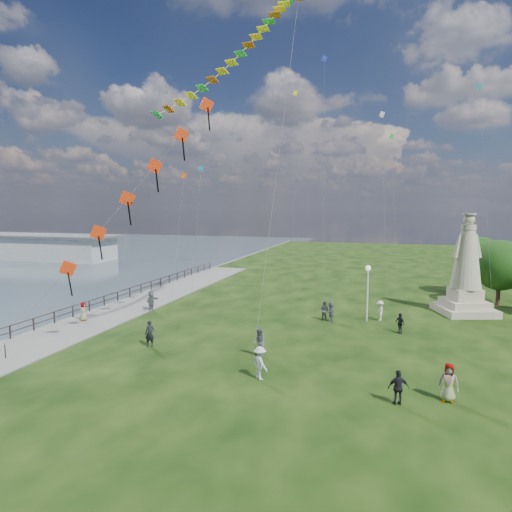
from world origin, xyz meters
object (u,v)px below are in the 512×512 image
(person_0, at_px, (150,334))
(person_1, at_px, (259,343))
(person_2, at_px, (260,363))
(person_11, at_px, (331,312))
(statue, at_px, (466,276))
(person_3, at_px, (398,387))
(person_10, at_px, (83,313))
(pier_pavilion, at_px, (38,247))
(person_9, at_px, (400,323))
(person_8, at_px, (380,311))
(person_4, at_px, (449,382))
(person_5, at_px, (151,301))
(person_7, at_px, (324,310))
(lamppost, at_px, (368,281))

(person_0, distance_m, person_1, 7.20)
(person_2, height_order, person_11, person_2)
(person_1, xyz_separation_m, person_2, (0.96, -3.05, -0.03))
(person_1, bearing_deg, person_0, -115.74)
(person_0, xyz_separation_m, person_1, (7.20, 0.07, 0.05))
(statue, bearing_deg, person_1, -149.85)
(person_3, bearing_deg, person_10, -35.42)
(pier_pavilion, relative_size, person_0, 17.96)
(statue, height_order, person_9, statue)
(person_9, xyz_separation_m, person_11, (-5.00, 1.74, 0.06))
(person_8, relative_size, person_11, 1.01)
(statue, bearing_deg, person_4, -119.31)
(person_3, bearing_deg, person_9, -108.91)
(person_0, bearing_deg, person_3, -25.62)
(person_2, bearing_deg, person_8, -74.17)
(person_0, height_order, person_3, person_0)
(person_1, height_order, person_11, person_1)
(statue, relative_size, person_5, 4.60)
(statue, relative_size, person_9, 5.75)
(person_0, distance_m, person_2, 8.68)
(person_5, height_order, person_7, person_5)
(person_4, bearing_deg, person_7, 128.11)
(person_9, distance_m, person_11, 5.30)
(person_3, xyz_separation_m, person_10, (-22.89, 7.71, -0.07))
(pier_pavilion, xyz_separation_m, person_10, (37.29, -34.72, -1.11))
(lamppost, distance_m, person_1, 11.86)
(person_1, xyz_separation_m, person_8, (6.73, 10.68, -0.10))
(person_7, bearing_deg, person_1, 99.36)
(lamppost, relative_size, person_3, 2.75)
(person_1, relative_size, person_5, 0.98)
(person_8, bearing_deg, person_2, -33.38)
(person_7, bearing_deg, person_8, -141.73)
(lamppost, bearing_deg, person_7, -171.59)
(person_1, height_order, person_8, person_1)
(lamppost, xyz_separation_m, person_4, (4.11, -13.11, -2.28))
(person_5, height_order, person_8, person_5)
(lamppost, xyz_separation_m, person_2, (-4.80, -13.16, -2.31))
(person_9, bearing_deg, statue, 103.74)
(person_2, bearing_deg, pier_pavilion, 0.82)
(lamppost, bearing_deg, person_2, -110.05)
(person_2, relative_size, person_8, 1.08)
(pier_pavilion, relative_size, person_9, 20.75)
(person_5, height_order, person_10, person_5)
(person_3, xyz_separation_m, person_11, (-4.58, 13.34, -0.02))
(person_11, bearing_deg, person_7, -121.90)
(lamppost, bearing_deg, person_4, -72.58)
(person_5, distance_m, person_7, 14.57)
(person_3, xyz_separation_m, person_9, (0.42, 11.60, -0.07))
(person_3, relative_size, person_5, 0.88)
(person_1, height_order, person_2, person_1)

